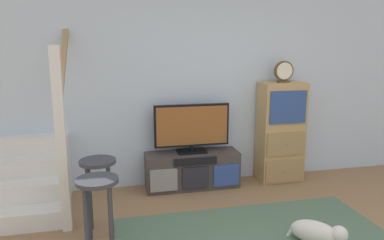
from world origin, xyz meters
The scene contains 9 objects.
back_wall centered at (0.00, 2.46, 1.35)m, with size 6.40×0.12×2.70m, color silver.
media_console centered at (-0.30, 2.19, 0.23)m, with size 1.19×0.38×0.46m.
television centered at (-0.30, 2.22, 0.79)m, with size 0.96×0.22×0.62m.
side_cabinet centered at (0.91, 2.20, 0.66)m, with size 0.58×0.38×1.33m.
desk_clock centered at (0.90, 2.19, 1.47)m, with size 0.25×0.08×0.28m.
staircase centered at (-2.24, 2.20, 0.37)m, with size 1.00×1.36×2.20m.
bar_stool_near centered at (-1.41, 0.73, 0.56)m, with size 0.34×0.34×0.76m.
bar_stool_far centered at (-1.42, 1.26, 0.55)m, with size 0.34×0.34×0.75m.
dog centered at (0.52, 0.61, 0.12)m, with size 0.46×0.45×0.23m.
Camera 1 is at (-1.26, -2.05, 1.79)m, focal length 33.42 mm.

